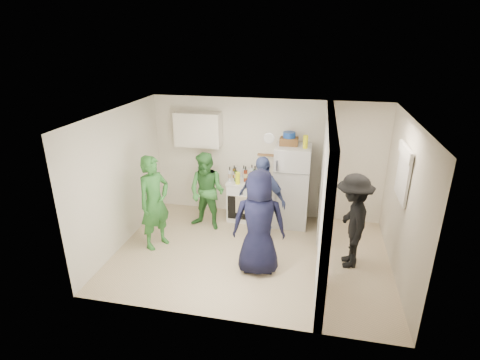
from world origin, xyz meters
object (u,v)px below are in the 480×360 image
yellow_cup_stack_top (305,142)px  person_nook (352,221)px  person_denim (262,200)px  wicker_basket (289,141)px  person_navy (259,223)px  fridge (292,186)px  person_green_left (154,202)px  person_green_center (207,192)px  blue_bowl (289,135)px  stove (246,200)px

yellow_cup_stack_top → person_nook: yellow_cup_stack_top is taller
yellow_cup_stack_top → person_denim: size_ratio=0.15×
wicker_basket → person_nook: bearing=-48.4°
wicker_basket → person_navy: 2.04m
fridge → person_denim: 0.93m
person_green_left → person_green_center: bearing=-12.5°
person_denim → wicker_basket: bearing=88.3°
fridge → blue_bowl: (-0.10, 0.05, 1.04)m
person_green_center → person_nook: (2.70, -0.76, 0.03)m
blue_bowl → person_denim: (-0.39, -0.84, -1.03)m
person_navy → person_nook: bearing=-168.8°
fridge → person_navy: size_ratio=0.94×
person_navy → yellow_cup_stack_top: bearing=-117.0°
stove → fridge: bearing=-1.8°
blue_bowl → yellow_cup_stack_top: 0.36m
wicker_basket → yellow_cup_stack_top: bearing=-25.1°
person_denim → person_nook: person_denim is taller
wicker_basket → person_green_left: bearing=-147.2°
blue_bowl → person_green_center: blue_bowl is taller
wicker_basket → person_nook: size_ratio=0.21×
blue_bowl → yellow_cup_stack_top: bearing=-25.1°
fridge → wicker_basket: (-0.10, 0.05, 0.91)m
yellow_cup_stack_top → person_nook: (0.87, -1.19, -0.97)m
wicker_basket → person_denim: (-0.39, -0.84, -0.90)m
person_green_left → wicker_basket: bearing=-29.7°
person_nook → person_denim: bearing=-110.8°
person_green_left → person_nook: (3.42, 0.10, -0.06)m
person_navy → blue_bowl: bearing=-106.1°
fridge → person_nook: size_ratio=1.02×
person_green_center → person_nook: bearing=-2.8°
wicker_basket → yellow_cup_stack_top: 0.36m
stove → fridge: fridge is taller
blue_bowl → person_green_center: (-1.51, -0.58, -1.08)m
fridge → yellow_cup_stack_top: (0.22, -0.10, 0.96)m
yellow_cup_stack_top → person_navy: size_ratio=0.14×
yellow_cup_stack_top → person_green_center: 2.13m
wicker_basket → blue_bowl: (0.00, 0.00, 0.13)m
person_green_left → blue_bowl: bearing=-29.7°
person_green_left → person_navy: size_ratio=0.99×
person_green_center → person_denim: size_ratio=0.94×
fridge → wicker_basket: 0.91m
wicker_basket → person_nook: wicker_basket is taller
stove → yellow_cup_stack_top: bearing=-6.4°
stove → person_denim: (0.46, -0.82, 0.40)m
person_navy → person_nook: (1.47, 0.50, -0.07)m
stove → yellow_cup_stack_top: (1.17, -0.13, 1.36)m
stove → person_navy: size_ratio=0.49×
person_denim → person_green_center: bearing=-170.2°
blue_bowl → person_navy: (-0.28, -1.84, -0.98)m
person_navy → person_nook: person_navy is taller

